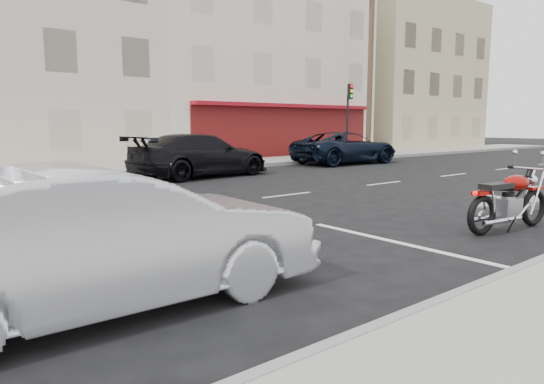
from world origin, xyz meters
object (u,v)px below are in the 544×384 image
at_px(sedan_silver, 105,239).
at_px(car_far, 201,155).
at_px(traffic_light, 349,111).
at_px(fire_hydrant, 326,149).
at_px(motorcycle, 535,199).
at_px(utility_pole, 370,72).
at_px(suv_far, 345,148).

relative_size(sedan_silver, car_far, 0.84).
xyz_separation_m(traffic_light, fire_hydrant, (-1.50, 0.17, -2.03)).
bearing_deg(motorcycle, car_far, 100.18).
bearing_deg(traffic_light, utility_pole, 7.61).
bearing_deg(motorcycle, traffic_light, 61.12).
xyz_separation_m(utility_pole, suv_far, (-4.75, -2.62, -4.00)).
bearing_deg(utility_pole, sedan_silver, -146.14).
xyz_separation_m(traffic_light, car_far, (-10.96, -3.07, -1.80)).
bearing_deg(fire_hydrant, car_far, -161.09).
distance_m(motorcycle, sedan_silver, 7.57).
relative_size(traffic_light, fire_hydrant, 5.28).
bearing_deg(sedan_silver, fire_hydrant, -49.75).
bearing_deg(motorcycle, utility_pole, 56.78).
bearing_deg(utility_pole, fire_hydrant, -178.36).
relative_size(utility_pole, sedan_silver, 2.05).
distance_m(traffic_light, car_far, 11.53).
distance_m(fire_hydrant, sedan_silver, 21.25).
xyz_separation_m(fire_hydrant, suv_far, (-1.25, -2.52, 0.21)).
distance_m(fire_hydrant, motorcycle, 16.86).
relative_size(traffic_light, sedan_silver, 0.87).
height_order(traffic_light, suv_far, traffic_light).
height_order(motorcycle, car_far, car_far).
bearing_deg(car_far, utility_pole, -81.65).
relative_size(utility_pole, suv_far, 1.69).
height_order(traffic_light, motorcycle, traffic_light).
distance_m(motorcycle, car_far, 11.01).
height_order(sedan_silver, suv_far, suv_far).
bearing_deg(suv_far, fire_hydrant, -24.10).
distance_m(motorcycle, suv_far, 14.07).
height_order(utility_pole, suv_far, utility_pole).
xyz_separation_m(traffic_light, motorcycle, (-10.53, -14.08, -2.06)).
distance_m(traffic_light, sedan_silver, 22.41).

